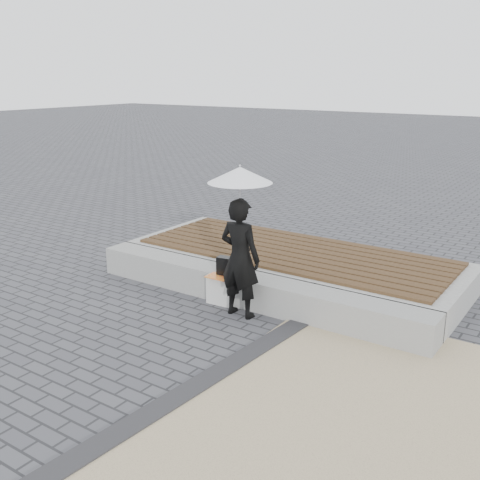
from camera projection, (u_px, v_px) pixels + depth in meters
name	position (u px, v px, depth m)	size (l,w,h in m)	color
ground	(172.00, 349.00, 6.42)	(80.00, 80.00, 0.00)	#45464A
edging_band	(196.00, 386.00, 5.62)	(0.25, 5.20, 0.04)	#2A2A2C
seating_ledge	(250.00, 289.00, 7.64)	(5.00, 0.45, 0.40)	gray
timber_platform	(294.00, 265.00, 8.59)	(5.00, 2.00, 0.40)	#ACABA6
timber_decking	(294.00, 252.00, 8.53)	(4.60, 1.80, 0.04)	#50371D
woman	(240.00, 258.00, 7.11)	(0.56, 0.37, 1.53)	black
parasol	(240.00, 175.00, 6.82)	(0.79, 0.79, 1.00)	#BABBC0
handbag	(230.00, 267.00, 7.53)	(0.36, 0.13, 0.25)	black
canvas_tote	(221.00, 290.00, 7.62)	(0.38, 0.16, 0.40)	beige
magazine	(219.00, 277.00, 7.53)	(0.32, 0.23, 0.01)	#EF382E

